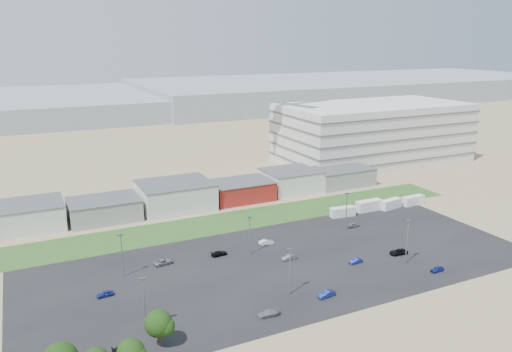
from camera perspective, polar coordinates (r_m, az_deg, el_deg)
ground at (r=102.44m, az=6.35°, el=-14.77°), size 700.00×700.00×0.00m
parking_lot at (r=119.93m, az=3.28°, el=-9.99°), size 120.00×50.00×0.01m
grass_strip at (r=144.75m, az=-4.65°, el=-5.47°), size 160.00×16.00×0.02m
hills_backdrop at (r=402.14m, az=-13.09°, el=8.20°), size 700.00×200.00×9.00m
building_row at (r=156.15m, az=-13.06°, el=-2.71°), size 170.00×20.00×8.00m
parking_garage at (r=222.14m, az=13.22°, el=4.84°), size 80.00×40.00×25.00m
box_trailer_a at (r=152.02m, az=9.88°, el=-4.05°), size 7.83×3.12×2.86m
box_trailer_b at (r=158.69m, az=12.78°, el=-3.31°), size 8.66×2.73×3.24m
box_trailer_c at (r=162.44m, az=15.14°, el=-3.09°), size 8.09×3.76×2.92m
box_trailer_d at (r=167.97m, az=17.53°, el=-2.68°), size 7.76×2.70×2.88m
tree_near at (r=90.60m, az=-11.07°, el=-16.50°), size 5.12×5.12×7.67m
lightpole_front_l at (r=94.47m, az=-12.64°, el=-14.16°), size 1.24×0.52×10.55m
lightpole_front_m at (r=104.58m, az=3.87°, el=-10.86°), size 1.21×0.50×10.25m
lightpole_front_r at (r=123.01m, az=16.86°, el=-7.23°), size 1.28×0.53×10.86m
lightpole_back_l at (r=115.58m, az=-15.06°, el=-8.78°), size 1.19×0.50×10.10m
lightpole_back_m at (r=122.84m, az=-0.71°, el=-6.84°), size 1.15×0.48×9.81m
lightpole_back_r at (r=139.38m, az=10.28°, el=-4.10°), size 1.29×0.54×11.00m
parked_car_0 at (r=129.28m, az=15.95°, el=-8.35°), size 4.80×2.59×1.28m
parked_car_1 at (r=122.16m, az=11.36°, el=-9.50°), size 3.45×1.32×1.12m
parked_car_2 at (r=123.02m, az=19.99°, el=-9.97°), size 3.49×1.56×1.17m
parked_car_3 at (r=99.00m, az=1.40°, el=-15.41°), size 4.39×2.10×1.23m
parked_car_5 at (r=110.08m, az=-16.88°, el=-12.77°), size 3.55×1.66×1.17m
parked_car_6 at (r=124.09m, az=-4.22°, el=-8.80°), size 4.25×1.98×1.20m
parked_car_7 at (r=121.87m, az=3.80°, el=-9.26°), size 3.74×1.52×1.21m
parked_car_8 at (r=144.38m, az=11.08°, el=-5.51°), size 3.63×1.55×1.22m
parked_car_9 at (r=121.22m, az=-10.55°, el=-9.62°), size 4.82×2.65×1.28m
parked_car_10 at (r=92.05m, az=-14.81°, el=-18.58°), size 4.20×1.85×1.20m
parked_car_11 at (r=130.07m, az=1.20°, el=-7.57°), size 4.09×1.85×1.30m
parked_car_13 at (r=106.41m, az=8.06°, el=-13.21°), size 4.09×1.84×1.30m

